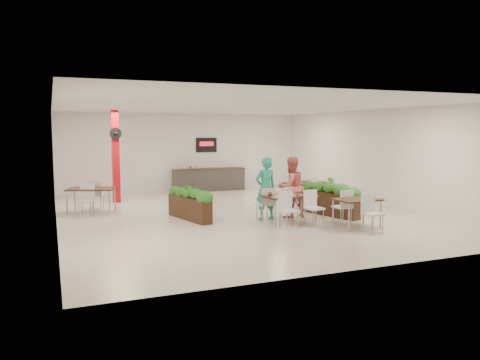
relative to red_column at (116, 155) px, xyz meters
name	(u,v)px	position (x,y,z in m)	size (l,w,h in m)	color
ground	(237,215)	(3.00, -3.79, -1.64)	(12.00, 12.00, 0.00)	beige
room_shell	(237,147)	(3.00, -3.79, 0.36)	(10.10, 12.10, 3.22)	white
red_column	(116,155)	(0.00, 0.00, 0.00)	(0.40, 0.41, 3.20)	#AF0B14
service_counter	(209,179)	(4.00, 1.86, -1.15)	(3.00, 0.64, 2.20)	#33302D
main_table	(289,200)	(3.86, -5.47, -1.01)	(1.47, 1.72, 0.92)	black
diner_man	(266,188)	(3.47, -4.81, -0.76)	(0.64, 0.42, 1.76)	teal
diner_woman	(291,187)	(4.27, -4.81, -0.76)	(0.85, 0.67, 1.76)	#E26864
planter_left	(189,201)	(1.48, -4.01, -1.12)	(0.79, 1.99, 1.06)	black
planter_right	(330,198)	(5.50, -4.95, -1.12)	(0.79, 2.12, 1.13)	black
side_table_a	(91,191)	(-0.97, -1.73, -1.00)	(1.59, 1.67, 0.92)	black
side_table_b	(304,185)	(5.96, -2.64, -1.00)	(1.62, 1.66, 0.92)	black
side_table_c	(357,204)	(5.18, -6.70, -1.02)	(1.19, 1.64, 0.92)	black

